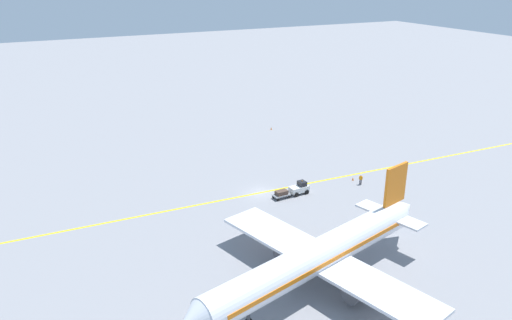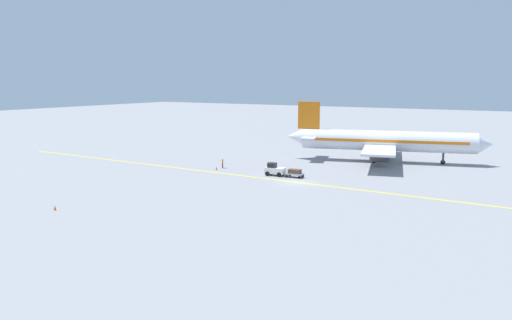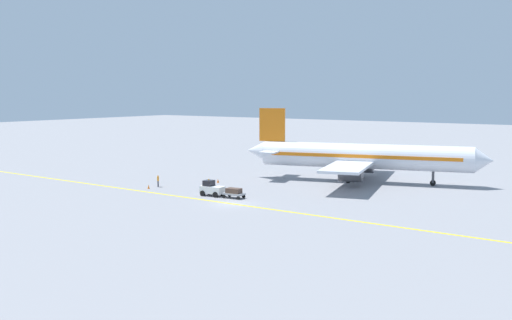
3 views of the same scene
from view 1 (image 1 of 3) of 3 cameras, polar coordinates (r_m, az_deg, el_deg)
The scene contains 9 objects.
ground_plane at distance 77.60m, azimuth 0.55°, elevation -3.76°, with size 400.00×400.00×0.00m, color gray.
apron_yellow_centreline at distance 77.60m, azimuth 0.55°, elevation -3.75°, with size 0.40×120.00×0.01m, color yellow.
airplane_at_gate at distance 55.01m, azimuth 7.20°, elevation -10.81°, with size 28.38×35.00×10.60m.
baggage_tug_white at distance 77.25m, azimuth 4.99°, elevation -3.22°, with size 1.93×3.10×2.11m.
baggage_cart_trailing at distance 75.61m, azimuth 2.93°, elevation -3.85°, with size 1.58×2.69×1.24m.
ground_crew_worker at distance 81.87m, azimuth 11.88°, elevation -2.16°, with size 0.46×0.42×1.68m.
traffic_cone_near_nose at distance 83.44m, azimuth 11.02°, elevation -2.12°, with size 0.32×0.32×0.55m, color orange.
traffic_cone_mid_apron at distance 74.16m, azimuth 12.78°, elevation -5.33°, with size 0.32×0.32×0.55m, color orange.
traffic_cone_by_wingtip at distance 107.73m, azimuth 1.74°, elevation 3.63°, with size 0.32×0.32×0.55m, color orange.
Camera 1 is at (-62.86, 31.69, 32.66)m, focal length 35.00 mm.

